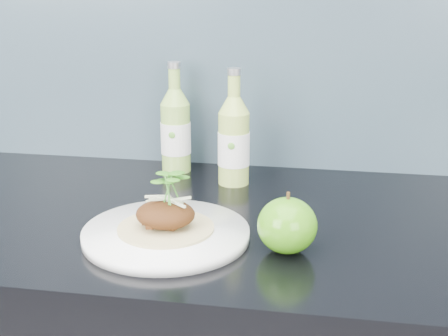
{
  "coord_description": "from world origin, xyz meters",
  "views": [
    {
      "loc": [
        0.17,
        0.73,
        1.3
      ],
      "look_at": [
        0.01,
        1.64,
        1.0
      ],
      "focal_mm": 50.0,
      "sensor_mm": 36.0,
      "label": 1
    }
  ],
  "objects_px": {
    "green_apple": "(287,225)",
    "cider_bottle_right": "(234,141)",
    "dinner_plate": "(166,234)",
    "cider_bottle_left": "(176,130)"
  },
  "relations": [
    {
      "from": "green_apple",
      "to": "cider_bottle_right",
      "type": "height_order",
      "value": "cider_bottle_right"
    },
    {
      "from": "dinner_plate",
      "to": "cider_bottle_right",
      "type": "xyz_separation_m",
      "value": [
        0.06,
        0.28,
        0.08
      ]
    },
    {
      "from": "cider_bottle_right",
      "to": "green_apple",
      "type": "bearing_deg",
      "value": -52.9
    },
    {
      "from": "green_apple",
      "to": "cider_bottle_left",
      "type": "distance_m",
      "value": 0.43
    },
    {
      "from": "dinner_plate",
      "to": "cider_bottle_left",
      "type": "relative_size",
      "value": 1.38
    },
    {
      "from": "green_apple",
      "to": "cider_bottle_left",
      "type": "height_order",
      "value": "cider_bottle_left"
    },
    {
      "from": "dinner_plate",
      "to": "green_apple",
      "type": "relative_size",
      "value": 2.64
    },
    {
      "from": "green_apple",
      "to": "cider_bottle_right",
      "type": "bearing_deg",
      "value": 113.42
    },
    {
      "from": "green_apple",
      "to": "cider_bottle_left",
      "type": "xyz_separation_m",
      "value": [
        -0.25,
        0.35,
        0.04
      ]
    },
    {
      "from": "green_apple",
      "to": "cider_bottle_right",
      "type": "distance_m",
      "value": 0.32
    }
  ]
}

